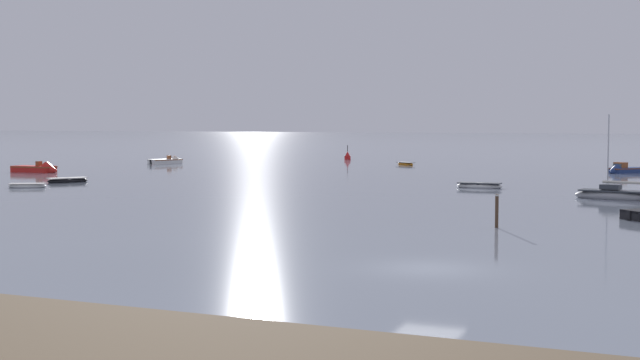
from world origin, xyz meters
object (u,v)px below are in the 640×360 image
Objects in this scene: sailboat_moored_0 at (614,195)px; motorboat_moored_3 at (40,170)px; channel_buoy at (348,156)px; rowboat_moored_8 at (68,180)px; rowboat_moored_7 at (27,186)px; mooring_post_left at (497,212)px; rowboat_moored_0 at (479,186)px; motorboat_moored_2 at (622,171)px; rowboat_moored_4 at (405,164)px; motorboat_moored_1 at (170,162)px.

sailboat_moored_0 is 61.59m from motorboat_moored_3.
sailboat_moored_0 reaches higher than channel_buoy.
rowboat_moored_8 is (-47.65, -1.40, -0.11)m from sailboat_moored_0.
mooring_post_left is at bearing 135.48° from rowboat_moored_7.
rowboat_moored_0 is 0.61× the size of sailboat_moored_0.
mooring_post_left is (37.16, -73.67, 0.38)m from channel_buoy.
motorboat_moored_2 is at bearing 21.20° from motorboat_moored_3.
rowboat_moored_7 is at bearing -52.26° from motorboat_moored_3.
rowboat_moored_7 is 1.43× the size of channel_buoy.
rowboat_moored_8 is at bearing 12.61° from sailboat_moored_0.
motorboat_moored_3 is 2.92× the size of mooring_post_left.
mooring_post_left reaches higher than motorboat_moored_2.
sailboat_moored_0 is 1.11× the size of motorboat_moored_3.
mooring_post_left is (43.36, -18.85, 0.68)m from rowboat_moored_8.
channel_buoy is 1.17× the size of mooring_post_left.
rowboat_moored_0 is at bearing 155.55° from rowboat_moored_4.
rowboat_moored_8 is 47.29m from mooring_post_left.
sailboat_moored_0 is 47.67m from rowboat_moored_8.
rowboat_moored_7 is at bearing -7.01° from motorboat_moored_2.
rowboat_moored_0 is at bearing -94.71° from motorboat_moored_1.
rowboat_moored_4 is (-28.83, 41.64, -0.14)m from sailboat_moored_0.
rowboat_moored_7 is 44.04m from mooring_post_left.
motorboat_moored_1 is 2.32× the size of channel_buoy.
motorboat_moored_2 is (-1.85, 33.69, -0.01)m from sailboat_moored_0.
mooring_post_left is at bearing 37.46° from motorboat_moored_2.
rowboat_moored_8 reaches higher than rowboat_moored_7.
motorboat_moored_2 is at bearing -165.30° from rowboat_moored_7.
sailboat_moored_0 reaches higher than rowboat_moored_8.
sailboat_moored_0 reaches higher than rowboat_moored_0.
rowboat_moored_4 is at bearing 111.63° from mooring_post_left.
rowboat_moored_7 is 0.85× the size of rowboat_moored_8.
mooring_post_left is at bearing -75.64° from rowboat_moored_0.
rowboat_moored_0 is 49.54m from motorboat_moored_3.
rowboat_moored_0 is 28.45m from motorboat_moored_2.
motorboat_moored_1 is at bearing 83.85° from motorboat_moored_3.
rowboat_moored_0 is 1.69× the size of channel_buoy.
rowboat_moored_7 is (-17.72, -49.55, -0.00)m from rowboat_moored_4.
sailboat_moored_0 is at bearing 78.05° from mooring_post_left.
rowboat_moored_4 is at bearing 116.51° from rowboat_moored_0.
rowboat_moored_0 is 1.18× the size of rowboat_moored_7.
motorboat_moored_2 is 53.99m from mooring_post_left.
sailboat_moored_0 is 20.71m from mooring_post_left.
motorboat_moored_1 is at bearing -129.48° from channel_buoy.
sailboat_moored_0 is at bearing -31.41° from rowboat_moored_0.
rowboat_moored_4 is 31.13m from motorboat_moored_1.
sailboat_moored_0 is 67.05m from motorboat_moored_1.
mooring_post_left is at bearing -63.23° from channel_buoy.
rowboat_moored_7 is (-35.22, -14.77, -0.03)m from rowboat_moored_0.
motorboat_moored_1 reaches higher than rowboat_moored_7.
rowboat_moored_0 is 38.93m from rowboat_moored_4.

